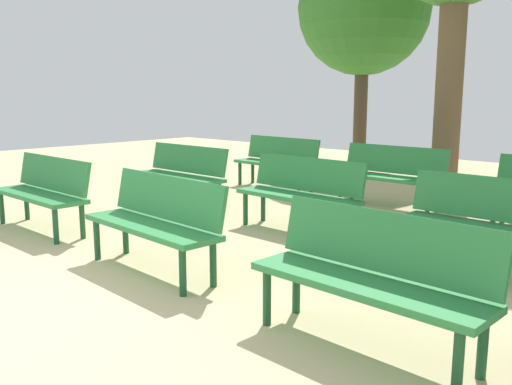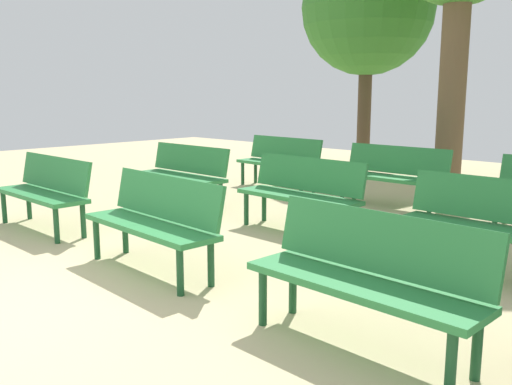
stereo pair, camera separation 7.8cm
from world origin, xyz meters
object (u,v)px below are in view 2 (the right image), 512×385
at_px(bench_r1_c2, 491,221).
at_px(bench_r2_c0, 280,159).
at_px(bench_r0_c0, 46,188).
at_px(bench_r2_c1, 393,172).
at_px(bench_r1_c1, 302,190).
at_px(tree_0, 368,9).
at_px(bench_r0_c1, 155,217).
at_px(bench_r0_c2, 367,272).
at_px(bench_r1_c0, 184,171).

bearing_deg(bench_r1_c2, bench_r2_c0, 153.54).
xyz_separation_m(bench_r0_c0, bench_r1_c2, (4.52, 1.98, 0.00)).
xyz_separation_m(bench_r2_c0, bench_r2_c1, (2.24, -0.09, 0.00)).
distance_m(bench_r1_c1, tree_0, 6.34).
relative_size(bench_r0_c1, bench_r2_c0, 1.00).
bearing_deg(bench_r0_c1, bench_r1_c2, 43.78).
bearing_deg(bench_r1_c1, bench_r0_c2, -41.82).
bearing_deg(bench_r0_c2, bench_r2_c1, 119.58).
relative_size(bench_r0_c1, bench_r2_c1, 1.01).
height_order(bench_r0_c0, bench_r2_c0, same).
bearing_deg(bench_r1_c1, bench_r2_c0, 137.35).
bearing_deg(bench_r0_c2, bench_r1_c1, 138.41).
height_order(bench_r0_c0, bench_r1_c1, same).
relative_size(bench_r1_c2, bench_r2_c0, 0.99).
relative_size(bench_r1_c2, tree_0, 0.34).
bearing_deg(bench_r1_c2, bench_r2_c1, 136.18).
xyz_separation_m(bench_r1_c0, tree_0, (-0.25, 5.08, 2.82)).
bearing_deg(bench_r0_c2, bench_r1_c0, 156.14).
xyz_separation_m(bench_r1_c1, tree_0, (-2.49, 5.11, 2.82)).
xyz_separation_m(bench_r0_c2, bench_r1_c0, (-4.48, 2.10, 0.00)).
xyz_separation_m(bench_r1_c2, tree_0, (-4.73, 5.18, 2.82)).
bearing_deg(tree_0, bench_r0_c2, -56.63).
height_order(bench_r0_c1, bench_r1_c0, same).
relative_size(bench_r2_c1, tree_0, 0.34).
relative_size(bench_r1_c0, tree_0, 0.34).
bearing_deg(tree_0, bench_r0_c1, -71.10).
bearing_deg(bench_r1_c0, bench_r1_c1, -0.78).
xyz_separation_m(bench_r1_c0, bench_r2_c1, (2.26, 2.01, 0.00)).
bearing_deg(bench_r0_c0, bench_r1_c2, 23.46).
distance_m(bench_r0_c1, bench_r1_c0, 3.04).
xyz_separation_m(bench_r1_c1, bench_r1_c2, (2.24, -0.08, 0.00)).
bearing_deg(tree_0, bench_r0_c0, -88.31).
bearing_deg(bench_r0_c1, tree_0, 111.33).
relative_size(bench_r0_c0, bench_r2_c0, 0.99).
bearing_deg(bench_r0_c0, bench_r0_c2, -0.45).
xyz_separation_m(bench_r0_c1, bench_r1_c1, (0.03, 2.08, 0.00)).
bearing_deg(bench_r1_c0, bench_r1_c2, -1.49).
xyz_separation_m(bench_r0_c0, bench_r0_c1, (2.25, -0.03, 0.00)).
bearing_deg(bench_r2_c1, bench_r1_c2, -44.01).
relative_size(bench_r1_c1, bench_r1_c2, 1.00).
height_order(bench_r0_c2, bench_r2_c1, same).
bearing_deg(bench_r0_c2, bench_r0_c1, -178.73).
height_order(bench_r1_c1, tree_0, tree_0).
bearing_deg(bench_r2_c0, tree_0, 97.39).
bearing_deg(bench_r2_c0, bench_r1_c0, -88.26).
height_order(bench_r1_c1, bench_r2_c1, same).
distance_m(bench_r0_c1, tree_0, 8.10).
height_order(bench_r0_c0, bench_r2_c1, same).
bearing_deg(bench_r0_c1, bench_r2_c1, 91.66).
distance_m(bench_r2_c0, bench_r2_c1, 2.25).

